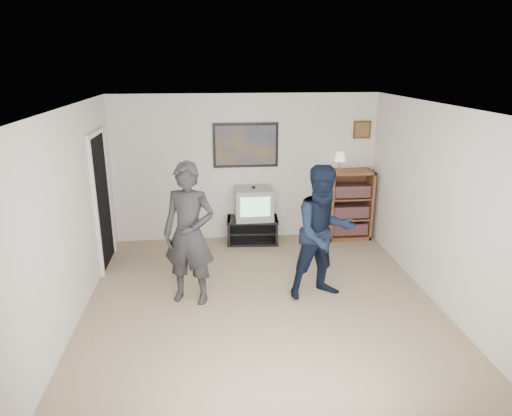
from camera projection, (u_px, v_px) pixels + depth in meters
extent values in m
cube|color=#726248|center=(263.00, 307.00, 5.81)|extent=(4.50, 5.00, 0.01)
cube|color=white|center=(264.00, 108.00, 5.05)|extent=(4.50, 5.00, 0.01)
cube|color=silver|center=(246.00, 168.00, 7.79)|extent=(4.50, 0.01, 2.50)
cube|color=silver|center=(68.00, 221.00, 5.20)|extent=(0.01, 5.00, 2.50)
cube|color=silver|center=(443.00, 209.00, 5.65)|extent=(0.01, 5.00, 2.50)
cube|color=black|center=(252.00, 219.00, 7.80)|extent=(0.90, 0.54, 0.04)
cube|color=black|center=(253.00, 241.00, 7.92)|extent=(0.90, 0.54, 0.04)
cube|color=black|center=(229.00, 231.00, 7.82)|extent=(0.07, 0.46, 0.43)
cube|color=black|center=(276.00, 229.00, 7.90)|extent=(0.07, 0.46, 0.43)
imported|color=#242426|center=(189.00, 234.00, 5.73)|extent=(0.78, 0.63, 1.84)
imported|color=black|center=(324.00, 233.00, 5.86)|extent=(0.99, 0.85, 1.78)
cube|color=white|center=(186.00, 205.00, 5.88)|extent=(0.06, 0.13, 0.04)
cube|color=white|center=(317.00, 219.00, 6.01)|extent=(0.05, 0.13, 0.04)
cube|color=black|center=(246.00, 145.00, 7.65)|extent=(1.10, 0.03, 0.75)
cube|color=white|center=(212.00, 128.00, 7.51)|extent=(0.28, 0.02, 0.14)
cube|color=#301E0F|center=(362.00, 130.00, 7.78)|extent=(0.30, 0.03, 0.30)
cube|color=black|center=(102.00, 201.00, 6.80)|extent=(0.03, 0.85, 2.00)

